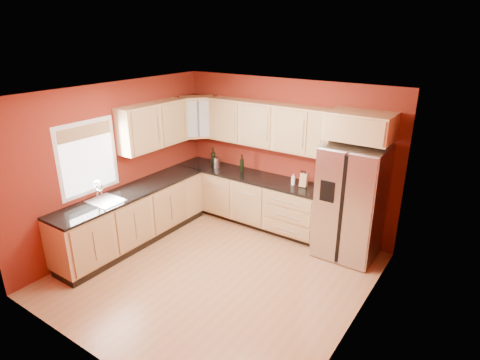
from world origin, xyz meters
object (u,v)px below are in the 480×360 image
at_px(knife_block, 304,180).
at_px(soap_dispenser, 293,180).
at_px(refrigerator, 351,202).
at_px(wine_bottle_a, 242,163).
at_px(canister_left, 217,163).

height_order(knife_block, soap_dispenser, knife_block).
bearing_deg(refrigerator, wine_bottle_a, 176.79).
xyz_separation_m(refrigerator, canister_left, (-2.58, 0.03, 0.13)).
bearing_deg(knife_block, soap_dispenser, -175.33).
bearing_deg(wine_bottle_a, knife_block, -0.63).
relative_size(canister_left, knife_block, 0.88).
xyz_separation_m(refrigerator, knife_block, (-0.84, 0.10, 0.14)).
bearing_deg(soap_dispenser, refrigerator, -3.67).
xyz_separation_m(wine_bottle_a, soap_dispenser, (1.06, -0.05, -0.07)).
relative_size(refrigerator, soap_dispenser, 9.57).
xyz_separation_m(wine_bottle_a, knife_block, (1.23, -0.01, -0.05)).
distance_m(wine_bottle_a, soap_dispenser, 1.06).
bearing_deg(canister_left, refrigerator, -0.58).
height_order(refrigerator, wine_bottle_a, refrigerator).
distance_m(knife_block, soap_dispenser, 0.18).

